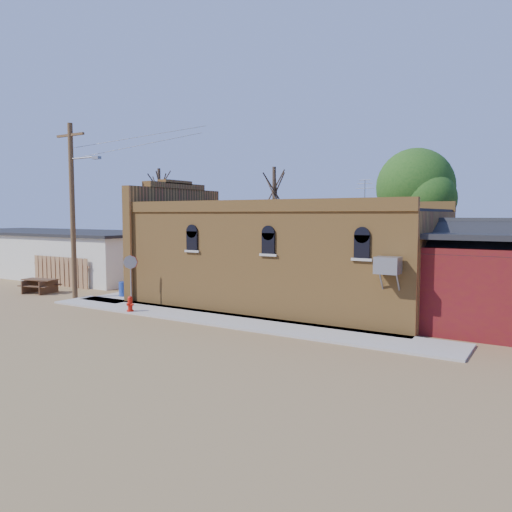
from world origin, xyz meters
The scene contains 15 objects.
ground centered at (0.00, 0.00, 0.00)m, with size 120.00×120.00×0.00m, color brown.
sidewalk_south centered at (1.50, 0.90, 0.04)m, with size 19.00×2.20×0.08m, color #9E9991.
sidewalk_west centered at (-6.30, 6.00, 0.04)m, with size 2.60×10.00×0.08m, color #9E9991.
brick_bar centered at (1.64, 5.49, 2.34)m, with size 16.40×7.97×6.30m.
red_shed centered at (11.50, 5.50, 2.27)m, with size 5.40×6.40×4.30m.
storage_building centered at (-19.00, 8.00, 1.60)m, with size 20.40×8.40×3.17m.
wood_fence centered at (-12.80, 3.80, 0.90)m, with size 5.20×0.10×1.80m, color #905E41, non-canonical shape.
utility_pole centered at (-8.14, 1.20, 4.77)m, with size 3.12×0.26×9.00m.
tree_bare_near centered at (-3.00, 13.00, 5.96)m, with size 2.80×2.80×7.65m.
tree_bare_far centered at (-14.00, 14.00, 6.36)m, with size 2.80×2.80×8.16m.
tree_leafy centered at (6.00, 13.50, 5.93)m, with size 4.40×4.40×8.15m.
fire_hydrant centered at (-2.98, 0.00, 0.42)m, with size 0.40×0.40×0.69m.
stop_sign centered at (-3.93, 1.01, 1.92)m, with size 0.52×0.48×2.40m.
trash_barrel centered at (-6.35, 2.83, 0.46)m, with size 0.49×0.49×0.76m, color navy.
picnic_table centered at (-11.51, 1.47, 0.52)m, with size 2.15×1.80×0.79m.
Camera 1 is at (13.30, -15.72, 4.38)m, focal length 35.00 mm.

